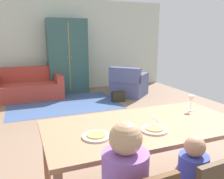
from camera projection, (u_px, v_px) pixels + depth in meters
ground_plane at (102, 127)px, 4.28m from camera, size 6.46×6.62×0.02m
back_wall at (65, 45)px, 7.03m from camera, size 6.46×0.10×2.70m
dining_table at (144, 130)px, 2.34m from camera, size 1.98×0.99×0.76m
plate_near_man at (96, 136)px, 2.02m from camera, size 0.25×0.25×0.02m
pizza_near_man at (96, 135)px, 2.02m from camera, size 0.17×0.17×0.01m
plate_near_child at (154, 130)px, 2.16m from camera, size 0.25×0.25×0.02m
pizza_near_child at (154, 128)px, 2.16m from camera, size 0.17×0.17×0.01m
wine_glass at (191, 100)px, 2.72m from camera, size 0.07×0.07×0.19m
fork at (119, 130)px, 2.17m from camera, size 0.02×0.15×0.01m
knife at (155, 118)px, 2.48m from camera, size 0.03×0.17×0.01m
area_rug at (64, 104)px, 5.72m from camera, size 2.60×1.80×0.01m
couch at (29, 87)px, 6.17m from camera, size 1.71×0.86×0.82m
armchair at (129, 84)px, 6.46m from camera, size 1.21×1.21×0.82m
armoire at (67, 57)px, 6.73m from camera, size 1.10×0.59×2.10m
handbag at (118, 97)px, 5.90m from camera, size 0.32×0.16×0.26m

